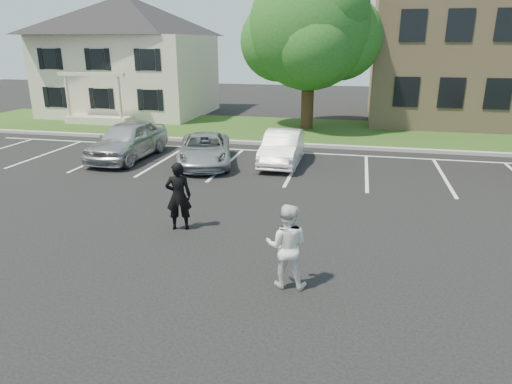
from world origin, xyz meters
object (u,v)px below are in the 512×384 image
Objects in this scene: tree at (312,31)px; car_silver_west at (128,140)px; man_black_suit at (179,196)px; car_silver_minivan at (205,150)px; car_white_sedan at (282,148)px; man_white_shirt at (287,246)px; house at (129,57)px.

tree is 1.86× the size of car_silver_west.
man_black_suit is at bearing -52.29° from car_silver_west.
car_white_sedan is (3.05, 0.85, 0.05)m from car_silver_minivan.
man_black_suit is 1.04× the size of man_white_shirt.
man_white_shirt is at bearing -80.88° from car_white_sedan.
car_silver_minivan is at bearing -63.69° from man_white_shirt.
house is 13.60m from car_silver_west.
car_silver_west is 1.17× the size of car_white_sedan.
car_silver_west is (-5.05, 6.86, -0.11)m from man_black_suit.
man_white_shirt is at bearing -85.07° from tree.
man_white_shirt is 0.44× the size of car_white_sedan.
man_white_shirt is 9.97m from car_white_sedan.
house reaches higher than car_white_sedan.
tree is 11.87m from car_silver_west.
car_silver_minivan is at bearing -165.35° from car_white_sedan.
man_white_shirt is at bearing 125.12° from man_black_suit.
man_white_shirt is 10.17m from car_silver_minivan.
house is 25.58m from man_white_shirt.
car_white_sedan is at bearing -120.38° from man_black_suit.
man_black_suit is at bearing -96.28° from tree.
house is at bearing 136.72° from car_white_sedan.
car_white_sedan reaches higher than car_silver_minivan.
car_white_sedan is (-1.73, 9.82, -0.22)m from man_white_shirt.
car_silver_minivan is 1.10× the size of car_white_sedan.
tree is at bearing 87.82° from car_white_sedan.
house is 2.32× the size of car_silver_minivan.
car_white_sedan is (6.57, 0.60, -0.14)m from car_silver_west.
car_silver_west is 1.06× the size of car_silver_minivan.
man_black_suit is 0.41× the size of car_silver_minivan.
car_white_sedan is (1.52, 7.46, -0.25)m from man_black_suit.
car_silver_minivan is (-4.78, 8.97, -0.27)m from man_white_shirt.
tree is at bearing -14.59° from house.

